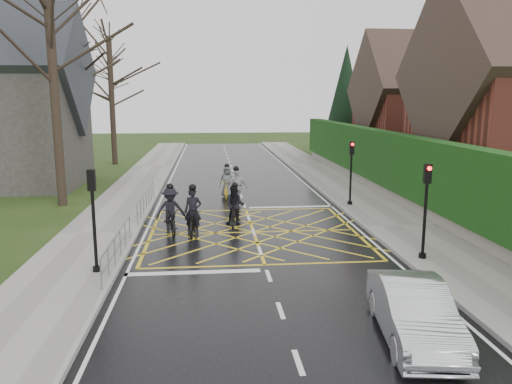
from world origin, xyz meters
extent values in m
plane|color=#203311|center=(0.00, 0.00, 0.00)|extent=(120.00, 120.00, 0.00)
cube|color=black|center=(0.00, 0.00, 0.01)|extent=(9.00, 80.00, 0.01)
cube|color=gray|center=(6.00, 0.00, 0.07)|extent=(3.00, 80.00, 0.15)
cube|color=gray|center=(-6.00, 0.00, 0.07)|extent=(3.00, 80.00, 0.15)
cube|color=slate|center=(7.75, 6.00, 0.35)|extent=(0.50, 38.00, 0.70)
cube|color=#13370F|center=(7.75, 6.00, 2.10)|extent=(0.90, 38.00, 2.80)
cube|color=maroon|center=(14.75, 18.00, 3.00)|extent=(9.00, 8.00, 6.00)
cube|color=#352720|center=(14.75, 18.00, 5.90)|extent=(9.80, 8.80, 8.80)
cube|color=maroon|center=(17.45, 18.00, 8.50)|extent=(0.70, 0.70, 1.60)
cylinder|color=black|center=(10.75, 26.00, 0.60)|extent=(0.50, 0.50, 1.20)
cone|color=black|center=(10.75, 26.00, 5.00)|extent=(4.60, 4.60, 10.00)
cube|color=#2D2B28|center=(-13.50, 12.00, 3.50)|extent=(8.00, 7.00, 7.00)
cube|color=#26282D|center=(-13.50, 12.00, 6.90)|extent=(8.80, 7.80, 7.80)
cylinder|color=black|center=(-9.00, 6.00, 5.50)|extent=(0.44, 0.44, 11.00)
cylinder|color=black|center=(-10.00, 14.00, 6.00)|extent=(0.44, 0.44, 12.00)
cylinder|color=black|center=(-9.30, 22.00, 5.00)|extent=(0.44, 0.44, 10.00)
cylinder|color=slate|center=(-4.65, -3.50, 1.00)|extent=(0.05, 5.00, 0.05)
cylinder|color=slate|center=(-4.65, -3.50, 0.55)|extent=(0.04, 5.00, 0.04)
cylinder|color=slate|center=(-4.65, -6.00, 0.50)|extent=(0.04, 0.04, 1.00)
cylinder|color=slate|center=(-4.65, -1.00, 0.50)|extent=(0.04, 0.04, 1.00)
cylinder|color=slate|center=(-4.65, 4.00, 1.00)|extent=(0.05, 6.00, 0.05)
cylinder|color=slate|center=(-4.65, 4.00, 0.55)|extent=(0.04, 6.00, 0.04)
cylinder|color=slate|center=(-4.65, 1.00, 0.50)|extent=(0.04, 0.04, 1.00)
cylinder|color=slate|center=(-4.65, 7.00, 0.50)|extent=(0.04, 0.04, 1.00)
cylinder|color=black|center=(5.10, 4.20, 1.50)|extent=(0.10, 0.10, 3.00)
cylinder|color=black|center=(5.10, 4.20, 0.15)|extent=(0.24, 0.24, 0.30)
cube|color=black|center=(5.10, 4.20, 2.90)|extent=(0.22, 0.16, 0.62)
sphere|color=#FF0C0C|center=(5.10, 4.08, 3.08)|extent=(0.14, 0.14, 0.14)
cylinder|color=black|center=(5.10, -4.20, 1.50)|extent=(0.10, 0.10, 3.00)
cylinder|color=black|center=(5.10, -4.20, 0.15)|extent=(0.24, 0.24, 0.30)
cube|color=black|center=(5.10, -4.20, 2.90)|extent=(0.22, 0.16, 0.62)
sphere|color=#FF0C0C|center=(5.10, -4.32, 3.08)|extent=(0.14, 0.14, 0.14)
cylinder|color=black|center=(-5.10, -4.50, 1.50)|extent=(0.10, 0.10, 3.00)
cylinder|color=black|center=(-5.10, -4.50, 0.15)|extent=(0.24, 0.24, 0.30)
cube|color=black|center=(-5.10, -4.50, 2.90)|extent=(0.22, 0.16, 0.62)
sphere|color=#FF0C0C|center=(-5.10, -4.38, 3.08)|extent=(0.14, 0.14, 0.14)
imported|color=black|center=(-2.36, -0.15, 0.54)|extent=(0.80, 2.08, 1.08)
imported|color=black|center=(-2.36, -0.05, 0.91)|extent=(0.69, 0.47, 1.83)
sphere|color=black|center=(-2.36, -0.05, 1.85)|extent=(0.29, 0.29, 0.29)
imported|color=black|center=(-0.67, 1.14, 0.55)|extent=(0.90, 1.88, 1.09)
imported|color=black|center=(-0.67, 1.24, 0.83)|extent=(0.93, 0.79, 1.67)
sphere|color=black|center=(-0.67, 1.24, 1.69)|extent=(0.26, 0.26, 0.26)
imported|color=black|center=(-3.25, 0.16, 0.53)|extent=(1.17, 2.15, 1.07)
imported|color=black|center=(-3.25, 0.26, 0.91)|extent=(1.30, 0.93, 1.82)
sphere|color=black|center=(-3.25, 0.26, 1.84)|extent=(0.28, 0.28, 0.28)
imported|color=black|center=(-0.40, 4.94, 0.60)|extent=(0.63, 2.01, 1.19)
imported|color=#B4B3B8|center=(-0.40, 5.04, 0.91)|extent=(1.09, 0.48, 1.83)
sphere|color=black|center=(-0.40, 5.04, 1.85)|extent=(0.29, 0.29, 0.29)
imported|color=gold|center=(-0.77, 7.21, 0.49)|extent=(0.84, 1.93, 0.99)
imported|color=#4F5256|center=(-0.77, 7.31, 0.84)|extent=(0.87, 0.61, 1.67)
sphere|color=black|center=(-0.77, 7.31, 1.69)|extent=(0.26, 0.26, 0.26)
imported|color=silver|center=(2.68, -9.24, 0.65)|extent=(1.89, 4.08, 1.30)
camera|label=1|loc=(-1.71, -19.06, 5.19)|focal=35.00mm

